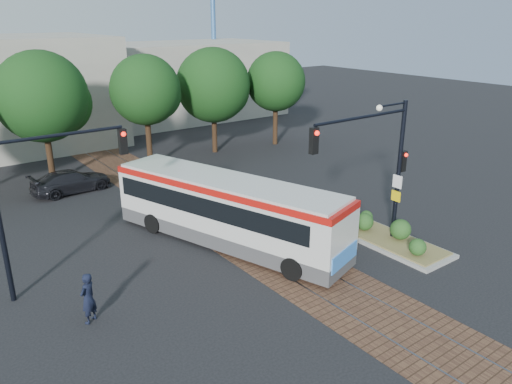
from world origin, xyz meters
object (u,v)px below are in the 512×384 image
officer (88,298)px  parked_car (71,181)px  city_bus (227,208)px  signal_pole_left (31,190)px  signal_pole_main (382,154)px  traffic_island (390,236)px

officer → parked_car: (3.60, 13.12, -0.24)m
city_bus → parked_car: city_bus is taller
signal_pole_left → signal_pole_main: bearing=-21.4°
officer → signal_pole_main: bearing=137.7°
signal_pole_main → signal_pole_left: bearing=158.6°
signal_pole_left → officer: bearing=-78.8°
city_bus → parked_car: size_ratio=2.57×
signal_pole_main → parked_car: signal_pole_main is taller
traffic_island → signal_pole_main: 3.95m
city_bus → traffic_island: bearing=-54.2°
signal_pole_main → officer: 12.25m
city_bus → signal_pole_main: size_ratio=1.87×
city_bus → officer: 7.29m
traffic_island → officer: (-12.61, 1.98, 0.54)m
city_bus → officer: city_bus is taller
signal_pole_main → officer: (-11.65, 1.89, -3.28)m
traffic_island → signal_pole_main: (-0.96, 0.09, 3.83)m
signal_pole_main → officer: signal_pole_main is taller
signal_pole_main → traffic_island: bearing=-5.4°
traffic_island → parked_car: size_ratio=1.19×
parked_car → officer: bearing=160.2°
traffic_island → parked_car: parked_car is taller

